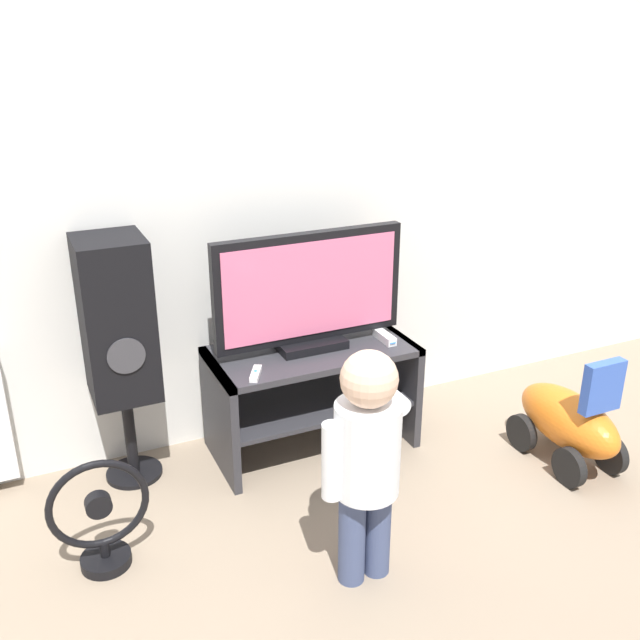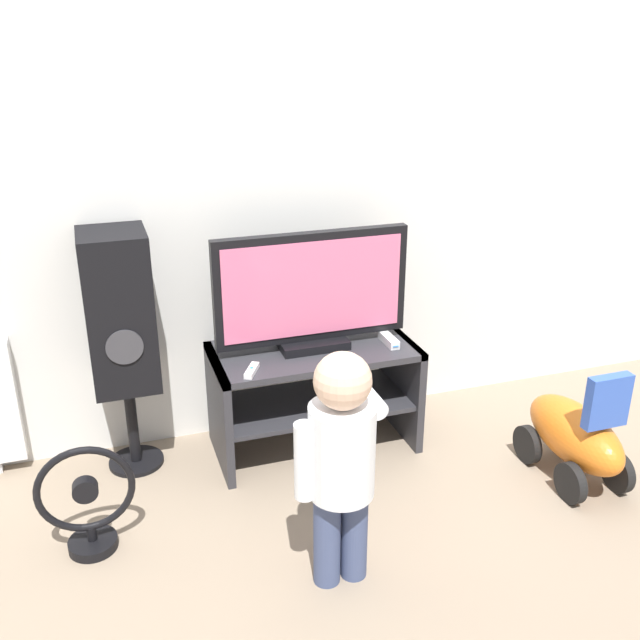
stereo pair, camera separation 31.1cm
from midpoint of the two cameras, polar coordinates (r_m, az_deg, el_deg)
name	(u,v)px [view 2 (the right image)]	position (r m, az deg, el deg)	size (l,w,h in m)	color
ground_plane	(330,470)	(3.33, 3.52, -12.00)	(16.00, 16.00, 0.00)	gray
wall_back	(292,164)	(3.31, 0.48, 12.32)	(10.00, 0.06, 2.60)	silver
tv_stand	(314,383)	(3.34, 2.17, -5.15)	(0.94, 0.47, 0.51)	#2D2D33
television	(312,292)	(3.18, 2.15, 2.18)	(0.89, 0.20, 0.54)	black
game_console	(389,340)	(3.34, 8.19, -1.63)	(0.04, 0.16, 0.04)	white
remote_primary	(252,370)	(3.03, -2.57, -4.12)	(0.09, 0.13, 0.03)	white
child	(341,451)	(2.48, 5.37, -10.49)	(0.34, 0.50, 0.91)	#3F4C72
speaker_tower	(120,316)	(3.11, -12.99, 0.25)	(0.28, 0.31, 1.11)	black
floor_fan	(87,504)	(2.87, -15.13, -14.11)	(0.37, 0.19, 0.45)	black
ride_on_toy	(576,435)	(3.42, 22.31, -8.57)	(0.28, 0.58, 0.58)	orange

